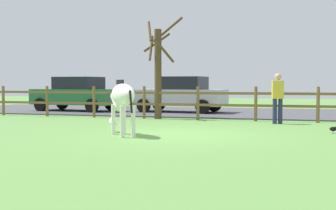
{
  "coord_description": "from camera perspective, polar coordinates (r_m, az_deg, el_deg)",
  "views": [
    {
      "loc": [
        3.51,
        -11.71,
        1.33
      ],
      "look_at": [
        -0.41,
        0.61,
        0.73
      ],
      "focal_mm": 51.19,
      "sensor_mm": 36.0,
      "label": 1
    }
  ],
  "objects": [
    {
      "name": "zebra",
      "position": [
        12.16,
        -5.51,
        0.73
      ],
      "size": [
        1.4,
        1.59,
        1.41
      ],
      "color": "white",
      "rests_on": "ground_plane"
    },
    {
      "name": "parked_car_silver",
      "position": [
        21.06,
        1.48,
        1.31
      ],
      "size": [
        4.12,
        2.13,
        1.56
      ],
      "color": "#B7BABF",
      "rests_on": "parking_asphalt"
    },
    {
      "name": "parked_car_green",
      "position": [
        22.39,
        -10.81,
        1.34
      ],
      "size": [
        4.12,
        2.13,
        1.56
      ],
      "color": "#236B38",
      "rests_on": "parking_asphalt"
    },
    {
      "name": "parking_asphalt",
      "position": [
        21.34,
        8.15,
        -0.89
      ],
      "size": [
        28.0,
        7.4,
        0.05
      ],
      "primitive_type": "cube",
      "color": "#47474C",
      "rests_on": "ground_plane"
    },
    {
      "name": "visitor_left_of_tree",
      "position": [
        15.95,
        12.93,
        1.05
      ],
      "size": [
        0.41,
        0.31,
        1.64
      ],
      "color": "#232847",
      "rests_on": "ground_plane"
    },
    {
      "name": "ground_plane",
      "position": [
        12.3,
        0.96,
        -3.56
      ],
      "size": [
        60.0,
        60.0,
        0.0
      ],
      "primitive_type": "plane",
      "color": "#5B8C42"
    },
    {
      "name": "crow_on_grass",
      "position": [
        13.32,
        19.11,
        -2.69
      ],
      "size": [
        0.21,
        0.1,
        0.2
      ],
      "color": "black",
      "rests_on": "ground_plane"
    },
    {
      "name": "paddock_fence",
      "position": [
        17.24,
        3.58,
        0.51
      ],
      "size": [
        20.76,
        0.11,
        1.21
      ],
      "color": "brown",
      "rests_on": "ground_plane"
    },
    {
      "name": "bare_tree",
      "position": [
        17.77,
        -1.18,
        4.43
      ],
      "size": [
        1.51,
        1.48,
        3.8
      ],
      "color": "#513A23",
      "rests_on": "ground_plane"
    }
  ]
}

